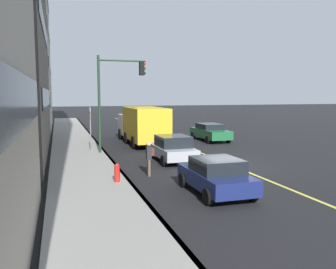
{
  "coord_description": "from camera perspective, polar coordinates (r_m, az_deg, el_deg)",
  "views": [
    {
      "loc": [
        -17.5,
        8.89,
        3.83
      ],
      "look_at": [
        -0.02,
        3.46,
        1.76
      ],
      "focal_mm": 38.0,
      "sensor_mm": 36.0,
      "label": 1
    }
  ],
  "objects": [
    {
      "name": "ground",
      "position": [
        19.99,
        9.52,
        -4.68
      ],
      "size": [
        200.0,
        200.0,
        0.0
      ],
      "primitive_type": "plane",
      "color": "black"
    },
    {
      "name": "sidewalk_slab",
      "position": [
        17.94,
        -13.09,
        -5.8
      ],
      "size": [
        80.0,
        3.41,
        0.15
      ],
      "primitive_type": "cube",
      "color": "gray",
      "rests_on": "ground"
    },
    {
      "name": "curb_edge",
      "position": [
        18.12,
        -7.94,
        -5.57
      ],
      "size": [
        80.0,
        0.16,
        0.15
      ],
      "primitive_type": "cube",
      "color": "slate",
      "rests_on": "ground"
    },
    {
      "name": "lane_stripe_center",
      "position": [
        19.99,
        9.52,
        -4.66
      ],
      "size": [
        80.0,
        0.16,
        0.01
      ],
      "primitive_type": "cube",
      "color": "#D8CC4C",
      "rests_on": "ground"
    },
    {
      "name": "building_glass_right",
      "position": [
        43.91,
        -25.21,
        17.47
      ],
      "size": [
        15.03,
        9.52,
        25.33
      ],
      "color": "#B2A893",
      "rests_on": "ground"
    },
    {
      "name": "car_green",
      "position": [
        29.68,
        6.76,
        0.43
      ],
      "size": [
        4.77,
        1.99,
        1.41
      ],
      "color": "#1E6038",
      "rests_on": "ground"
    },
    {
      "name": "car_silver",
      "position": [
        20.41,
        0.71,
        -2.2
      ],
      "size": [
        4.09,
        2.02,
        1.49
      ],
      "color": "#A8AAB2",
      "rests_on": "ground"
    },
    {
      "name": "car_navy",
      "position": [
        13.9,
        7.7,
        -6.51
      ],
      "size": [
        3.88,
        1.97,
        1.4
      ],
      "color": "navy",
      "rests_on": "ground"
    },
    {
      "name": "truck_yellow",
      "position": [
        27.62,
        -4.12,
        1.68
      ],
      "size": [
        8.17,
        2.61,
        2.85
      ],
      "color": "silver",
      "rests_on": "ground"
    },
    {
      "name": "pedestrian_with_backpack",
      "position": [
        16.74,
        -3.03,
        -3.48
      ],
      "size": [
        0.4,
        0.38,
        1.63
      ],
      "color": "brown",
      "rests_on": "ground"
    },
    {
      "name": "traffic_light_mast",
      "position": [
        22.93,
        -8.34,
        7.32
      ],
      "size": [
        0.28,
        3.1,
        6.25
      ],
      "color": "#1E3823",
      "rests_on": "ground"
    },
    {
      "name": "street_sign_post",
      "position": [
        23.7,
        -12.35,
        1.31
      ],
      "size": [
        0.6,
        0.08,
        3.01
      ],
      "color": "slate",
      "rests_on": "ground"
    },
    {
      "name": "fire_hydrant",
      "position": [
        15.24,
        -8.17,
        -6.37
      ],
      "size": [
        0.24,
        0.24,
        0.94
      ],
      "color": "red",
      "rests_on": "ground"
    }
  ]
}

